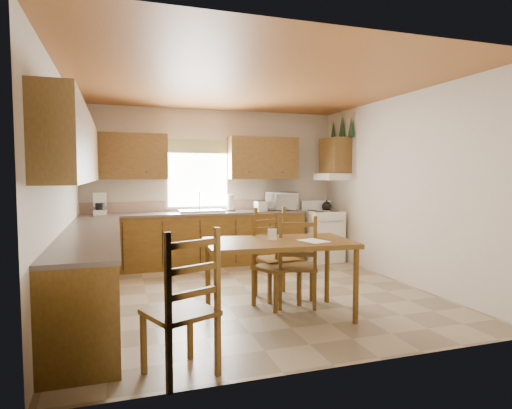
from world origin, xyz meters
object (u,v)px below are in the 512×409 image
object	(u,v)px
dining_table	(278,279)
microwave	(281,201)
stove	(323,236)
chair_far_left	(277,261)
chair_far_right	(277,254)
chair_near_left	(180,303)
chair_near_right	(296,261)

from	to	relation	value
dining_table	microwave	bearing A→B (deg)	73.09
stove	microwave	world-z (taller)	microwave
stove	dining_table	size ratio (longest dim) A/B	0.56
stove	dining_table	bearing A→B (deg)	-125.05
chair_far_left	chair_far_right	bearing A→B (deg)	44.09
stove	microwave	distance (m)	0.99
microwave	stove	bearing A→B (deg)	-4.75
chair_near_left	microwave	bearing A→B (deg)	-143.85
chair_far_right	microwave	bearing A→B (deg)	59.27
chair_near_left	chair_far_left	xyz separation A→B (m)	(1.33, 1.41, -0.04)
dining_table	chair_near_left	xyz separation A→B (m)	(-1.21, -1.05, 0.15)
chair_near_right	chair_far_left	world-z (taller)	same
chair_far_right	stove	bearing A→B (deg)	42.06
chair_near_left	chair_far_left	bearing A→B (deg)	-156.01
microwave	chair_near_left	bearing A→B (deg)	-106.64
chair_far_left	chair_far_right	size ratio (longest dim) A/B	0.96
microwave	dining_table	xyz separation A→B (m)	(-1.17, -2.89, -0.66)
dining_table	chair_far_right	size ratio (longest dim) A/B	1.40
stove	chair_near_left	distance (m)	4.82
microwave	chair_near_left	distance (m)	4.63
chair_far_left	chair_near_right	bearing A→B (deg)	-36.85
stove	chair_near_left	world-z (taller)	chair_near_left
dining_table	chair_near_right	world-z (taller)	chair_near_right
chair_far_left	stove	bearing A→B (deg)	27.93
chair_far_right	dining_table	bearing A→B (deg)	-117.51
stove	chair_near_right	bearing A→B (deg)	-122.94
chair_far_right	chair_far_left	bearing A→B (deg)	-119.53
chair_near_left	chair_near_right	bearing A→B (deg)	-161.68
microwave	chair_near_right	distance (m)	2.76
dining_table	chair_near_left	size ratio (longest dim) A/B	1.37
dining_table	chair_near_left	distance (m)	1.61
dining_table	chair_far_right	xyz separation A→B (m)	(0.25, 0.70, 0.14)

